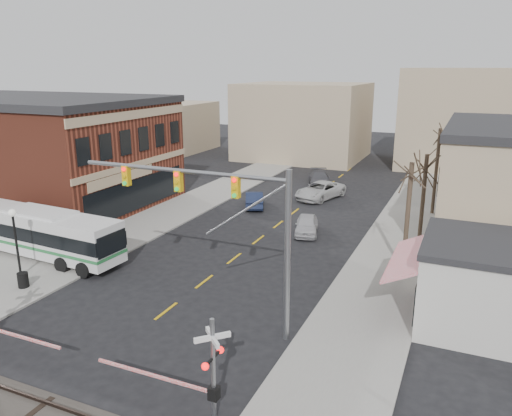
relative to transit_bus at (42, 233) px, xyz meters
The scene contains 19 objects.
ground 12.75m from the transit_bus, 24.07° to the right, with size 160.00×160.00×0.00m, color black.
sidewalk_west 15.08m from the transit_bus, 82.20° to the left, with size 5.00×60.00×0.12m, color gray.
sidewalk_east 25.80m from the transit_bus, 35.22° to the left, with size 5.00×60.00×0.12m, color gray.
brick_building 19.13m from the transit_bus, 144.93° to the left, with size 30.40×15.40×9.60m.
awning_shop 27.57m from the transit_bus, ahead, with size 9.74×6.20×4.30m.
tree_east_a 23.14m from the transit_bus, 17.26° to the left, with size 0.28×0.28×6.75m.
tree_east_b 25.81m from the transit_bus, 29.91° to the left, with size 0.28×0.28×6.30m.
tree_east_c 30.76m from the transit_bus, 42.77° to the left, with size 0.28×0.28×7.20m.
transit_bus is the anchor object (origin of this frame).
traffic_signal_mast 16.02m from the transit_bus, 11.75° to the right, with size 10.93×0.30×8.00m.
rr_crossing_east 19.68m from the transit_bus, 28.48° to the right, with size 5.60×1.36×4.00m.
street_lamp 3.50m from the transit_bus, 68.92° to the right, with size 0.44×0.44×4.14m.
trash_bin 5.02m from the transit_bus, 57.45° to the right, with size 0.60×0.60×0.86m, color black.
car_a 18.46m from the transit_bus, 39.14° to the left, with size 1.63×4.05×1.38m, color #ACABB0.
car_b 18.53m from the transit_bus, 65.46° to the left, with size 1.52×4.37×1.44m, color #171F39.
car_c 25.22m from the transit_bus, 60.95° to the left, with size 2.64×5.73×1.59m, color #B7B7B7.
car_d 29.25m from the transit_bus, 68.70° to the left, with size 2.09×5.15×1.50m, color #45444A.
pedestrian_near 3.64m from the transit_bus, ahead, with size 0.67×0.44×1.83m, color #4F453F.
pedestrian_far 3.03m from the transit_bus, 89.32° to the left, with size 0.74×0.57×1.52m, color #38365F.
Camera 1 is at (13.62, -17.48, 12.19)m, focal length 35.00 mm.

